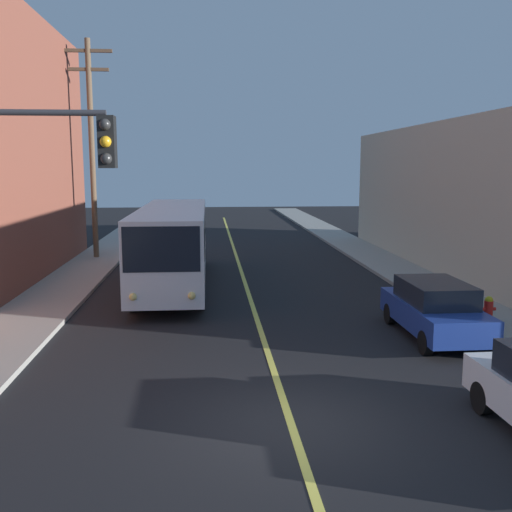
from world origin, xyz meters
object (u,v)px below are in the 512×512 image
Objects in this scene: parked_car_blue at (434,308)px; traffic_signal_left_corner at (6,194)px; utility_pole_mid at (92,140)px; fire_hydrant at (488,309)px; city_bus at (173,242)px.

traffic_signal_left_corner reaches higher than parked_car_blue.
utility_pole_mid is 20.92m from fire_hydrant.
utility_pole_mid reaches higher than fire_hydrant.
parked_car_blue is at bearing -45.62° from city_bus.
city_bus is 1.11× the size of utility_pole_mid.
fire_hydrant is at bearing -36.46° from city_bus.
city_bus is at bearing -57.78° from utility_pole_mid.
city_bus is 2.76× the size of parked_car_blue.
city_bus is 12.40m from traffic_signal_left_corner.
utility_pole_mid reaches higher than parked_car_blue.
traffic_signal_left_corner reaches higher than city_bus.
utility_pole_mid reaches higher than city_bus.
city_bus is 2.03× the size of traffic_signal_left_corner.
city_bus is 11.19m from parked_car_blue.
fire_hydrant is at bearing -45.11° from utility_pole_mid.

